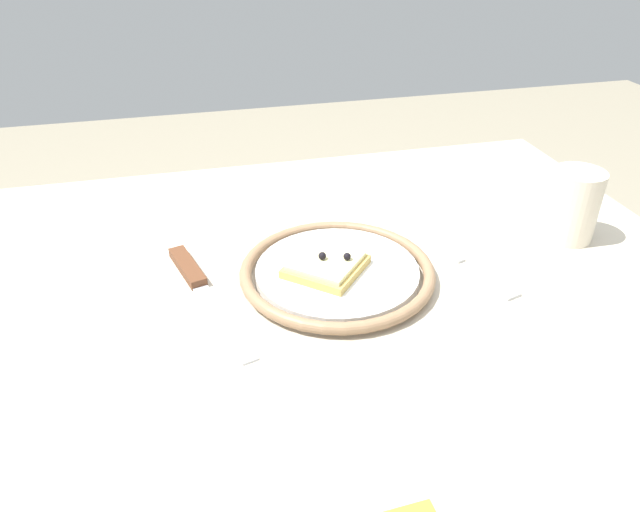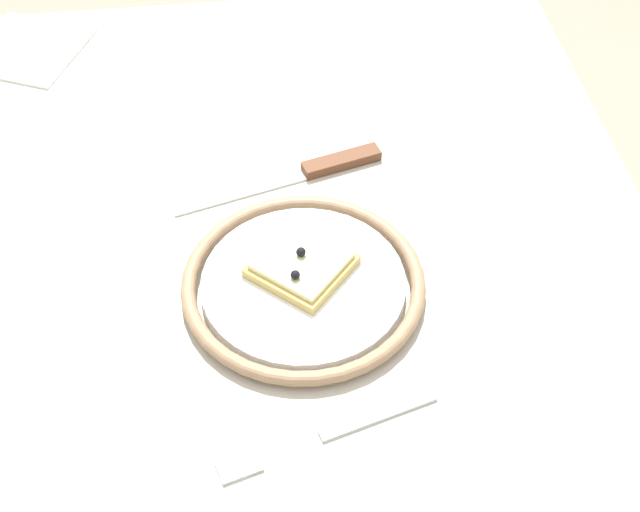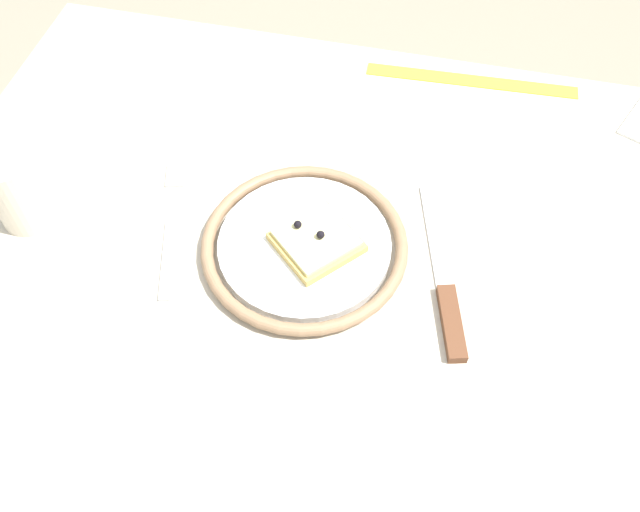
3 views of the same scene
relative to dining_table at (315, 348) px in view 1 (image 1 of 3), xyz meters
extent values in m
cube|color=#BCB29E|center=(0.00, 0.00, 0.09)|extent=(1.00, 0.75, 0.03)
cylinder|color=#4C4742|center=(-0.44, -0.32, -0.28)|extent=(0.05, 0.05, 0.71)
cylinder|color=#4C4742|center=(0.44, -0.32, -0.28)|extent=(0.05, 0.05, 0.71)
cylinder|color=white|center=(-0.03, 0.00, 0.11)|extent=(0.20, 0.20, 0.01)
torus|color=#8C6B4C|center=(-0.03, 0.00, 0.12)|extent=(0.24, 0.24, 0.01)
cube|color=tan|center=(-0.01, 0.00, 0.13)|extent=(0.12, 0.12, 0.01)
cube|color=beige|center=(-0.01, 0.00, 0.13)|extent=(0.10, 0.10, 0.01)
sphere|color=black|center=(-0.04, 0.01, 0.14)|extent=(0.01, 0.01, 0.01)
sphere|color=black|center=(-0.01, 0.00, 0.14)|extent=(0.01, 0.01, 0.01)
cube|color=silver|center=(0.12, 0.05, 0.11)|extent=(0.06, 0.15, 0.00)
cube|color=#59331E|center=(0.15, -0.06, 0.11)|extent=(0.04, 0.09, 0.01)
cube|color=#BEBEBE|center=(-0.18, -0.05, 0.11)|extent=(0.04, 0.11, 0.00)
cube|color=#BEBEBE|center=(-0.21, 0.07, 0.11)|extent=(0.03, 0.04, 0.00)
cylinder|color=beige|center=(-0.36, -0.02, 0.15)|extent=(0.07, 0.07, 0.10)
camera|label=1|loc=(0.14, 0.58, 0.51)|focal=33.30mm
camera|label=2|loc=(-0.58, 0.05, 0.77)|focal=49.52mm
camera|label=3|loc=(0.09, -0.45, 0.75)|focal=38.72mm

